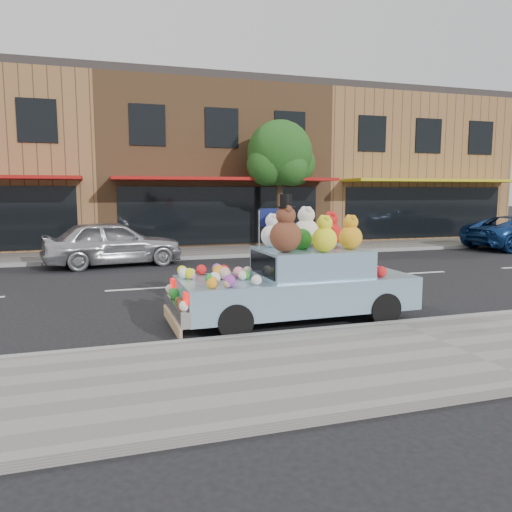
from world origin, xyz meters
name	(u,v)px	position (x,y,z in m)	size (l,w,h in m)	color
ground	(293,280)	(0.00, 0.00, 0.00)	(120.00, 120.00, 0.00)	black
near_sidewalk	(454,350)	(0.00, -6.50, 0.06)	(60.00, 3.00, 0.12)	gray
far_sidewalk	(232,251)	(0.00, 6.50, 0.06)	(60.00, 3.00, 0.12)	gray
near_kerb	(397,324)	(0.00, -5.00, 0.07)	(60.00, 0.12, 0.13)	gray
far_kerb	(242,256)	(0.00, 5.00, 0.07)	(60.00, 0.12, 0.13)	gray
storefront_mid	(203,166)	(0.00, 11.97, 3.64)	(10.00, 9.80, 7.30)	brown
storefront_right	(382,169)	(10.00, 11.97, 3.64)	(10.00, 9.80, 7.30)	olive
street_tree	(280,159)	(2.03, 6.55, 3.69)	(3.00, 2.70, 5.22)	#38281C
car_silver	(113,243)	(-4.56, 4.28, 0.75)	(1.76, 4.39, 1.49)	#B7B7BC
art_car	(297,279)	(-1.51, -4.00, 0.80)	(4.51, 1.82, 2.36)	black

